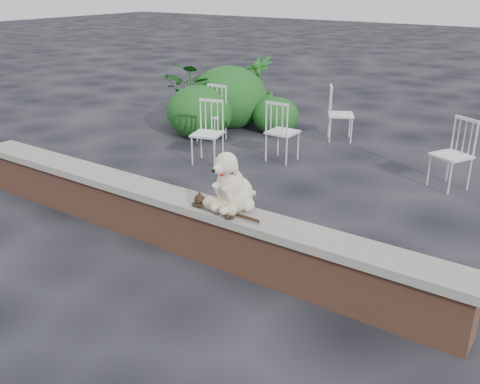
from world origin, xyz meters
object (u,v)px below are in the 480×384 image
Objects in this scene: chair_d at (452,154)px; cat at (220,205)px; chair_e at (341,114)px; chair_a at (207,133)px; potted_plant_b at (257,87)px; chair_b at (211,114)px; dog at (236,179)px; potted_plant_a at (194,94)px; chair_c at (283,131)px.

cat is at bearing -82.47° from chair_d.
cat is 4.78m from chair_e.
chair_e is at bearing 47.30° from chair_a.
chair_d is 2.50m from chair_e.
chair_a is at bearing 137.21° from cat.
potted_plant_b reaches higher than chair_e.
potted_plant_b reaches higher than chair_b.
potted_plant_a is (-3.70, 3.84, -0.27)m from dog.
dog is at bearing -53.32° from chair_b.
cat is 6.01m from potted_plant_b.
chair_d is at bearing -173.84° from chair_c.
dog is 0.50× the size of potted_plant_b.
chair_c is at bearing 117.34° from cat.
potted_plant_a is (-0.87, 0.59, 0.14)m from chair_b.
potted_plant_a is at bearing 139.03° from cat.
cat is 3.38m from chair_c.
chair_b is 1.58m from chair_c.
dog is 0.65× the size of chair_d.
potted_plant_a is 1.01× the size of potted_plant_b.
chair_e is (1.12, 2.27, 0.00)m from chair_a.
chair_a reaches higher than cat.
chair_b and chair_e have the same top height.
chair_a is at bearing -59.34° from chair_b.
chair_e is 0.77× the size of potted_plant_a.
chair_d is at bearing 77.45° from dog.
chair_e is 2.78m from potted_plant_a.
potted_plant_a reaches higher than chair_a.
dog is 5.34m from potted_plant_a.
chair_c is 0.77× the size of potted_plant_a.
chair_d is 0.77× the size of potted_plant_b.
chair_c is at bearing -48.49° from potted_plant_b.
potted_plant_b is at bearing 63.07° from potted_plant_a.
chair_b is 3.98m from chair_d.
chair_e is at bearing 108.03° from cat.
chair_b is at bearing -152.10° from chair_d.
chair_a is at bearing -135.35° from chair_d.
chair_d is 0.77× the size of potted_plant_a.
potted_plant_b is at bearing 93.62° from chair_b.
potted_plant_a is at bearing -19.39° from chair_c.
dog is at bearing -82.07° from chair_d.
potted_plant_b is (-0.25, 1.81, 0.14)m from chair_b.
cat is 0.96× the size of chair_b.
potted_plant_a reaches higher than chair_c.
dog reaches higher than chair_b.
potted_plant_a is (-3.62, 3.99, -0.04)m from cat.
chair_b is at bearing 108.61° from chair_a.
chair_e is at bearing -99.97° from chair_c.
dog is at bearing -63.04° from chair_a.
chair_c is 0.77× the size of potted_plant_b.
potted_plant_b reaches higher than chair_c.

